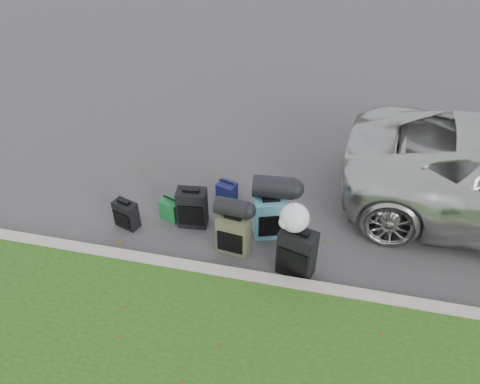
% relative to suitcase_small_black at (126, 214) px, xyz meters
% --- Properties ---
extents(ground, '(120.00, 120.00, 0.00)m').
position_rel_suitcase_small_black_xyz_m(ground, '(1.74, 0.29, -0.22)').
color(ground, '#383535').
rests_on(ground, ground).
extents(curb, '(120.00, 0.18, 0.15)m').
position_rel_suitcase_small_black_xyz_m(curb, '(1.74, -0.71, -0.15)').
color(curb, '#9E937F').
rests_on(curb, ground).
extents(suitcase_small_black, '(0.40, 0.30, 0.44)m').
position_rel_suitcase_small_black_xyz_m(suitcase_small_black, '(0.00, 0.00, 0.00)').
color(suitcase_small_black, black).
rests_on(suitcase_small_black, ground).
extents(suitcase_large_black_left, '(0.46, 0.31, 0.63)m').
position_rel_suitcase_small_black_xyz_m(suitcase_large_black_left, '(0.96, 0.26, 0.09)').
color(suitcase_large_black_left, black).
rests_on(suitcase_large_black_left, ground).
extents(suitcase_olive, '(0.47, 0.32, 0.60)m').
position_rel_suitcase_small_black_xyz_m(suitcase_olive, '(1.69, -0.15, 0.08)').
color(suitcase_olive, '#3C3C27').
rests_on(suitcase_olive, ground).
extents(suitcase_teal, '(0.52, 0.40, 0.65)m').
position_rel_suitcase_small_black_xyz_m(suitcase_teal, '(2.13, 0.28, 0.10)').
color(suitcase_teal, teal).
rests_on(suitcase_teal, ground).
extents(suitcase_large_black_right, '(0.54, 0.41, 0.72)m').
position_rel_suitcase_small_black_xyz_m(suitcase_large_black_right, '(2.60, -0.38, 0.14)').
color(suitcase_large_black_right, black).
rests_on(suitcase_large_black_right, ground).
extents(tote_green, '(0.35, 0.32, 0.33)m').
position_rel_suitcase_small_black_xyz_m(tote_green, '(0.59, 0.33, -0.06)').
color(tote_green, '#16652B').
rests_on(tote_green, ground).
extents(tote_navy, '(0.34, 0.30, 0.31)m').
position_rel_suitcase_small_black_xyz_m(tote_navy, '(1.32, 0.94, -0.07)').
color(tote_navy, '#171B51').
rests_on(tote_navy, ground).
extents(duffel_left, '(0.48, 0.29, 0.25)m').
position_rel_suitcase_small_black_xyz_m(duffel_left, '(1.65, -0.08, 0.51)').
color(duffel_left, black).
rests_on(duffel_left, suitcase_olive).
extents(duffel_right, '(0.60, 0.37, 0.32)m').
position_rel_suitcase_small_black_xyz_m(duffel_right, '(2.14, 0.38, 0.59)').
color(duffel_right, black).
rests_on(duffel_right, suitcase_teal).
extents(trash_bag, '(0.38, 0.38, 0.38)m').
position_rel_suitcase_small_black_xyz_m(trash_bag, '(2.52, -0.32, 0.69)').
color(trash_bag, white).
rests_on(trash_bag, suitcase_large_black_right).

